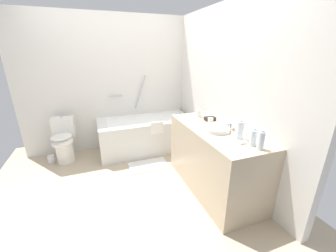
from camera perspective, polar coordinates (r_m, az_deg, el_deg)
The scene contains 17 objects.
ground_plane at distance 3.06m, azimuth -10.31°, elevation -15.24°, with size 3.71×3.71×0.00m, color #C1AD8E.
wall_back_tiled at distance 3.93m, azimuth -15.13°, elevation 10.99°, with size 3.11×0.10×2.36m, color silver.
wall_right_mirror at distance 3.09m, azimuth 14.98°, elevation 8.70°, with size 0.10×3.08×2.36m, color silver.
bathtub at distance 3.83m, azimuth -6.12°, elevation -2.03°, with size 1.66×0.76×1.33m.
toilet at distance 3.80m, azimuth -26.91°, elevation -3.80°, with size 0.38×0.54×0.73m.
vanity_counter at distance 2.79m, azimuth 12.65°, elevation -8.88°, with size 0.64×1.47×0.85m, color tan.
sink_basin at distance 2.53m, azimuth 13.49°, elevation -0.84°, with size 0.30×0.30×0.05m, color white.
sink_faucet at distance 2.63m, azimuth 16.80°, elevation -0.15°, with size 0.10×0.15×0.08m.
water_bottle_0 at distance 2.34m, azimuth 19.32°, elevation -1.09°, with size 0.07×0.07×0.22m.
water_bottle_1 at distance 2.23m, azimuth 22.55°, elevation -2.99°, with size 0.07×0.07×0.19m.
water_bottle_2 at distance 2.17m, azimuth 24.36°, elevation -3.66°, with size 0.06×0.06×0.20m.
drinking_glass_0 at distance 2.72m, azimuth 11.65°, elevation 1.26°, with size 0.07×0.07×0.09m, color white.
drinking_glass_1 at distance 3.02m, azimuth 8.52°, elevation 3.42°, with size 0.06×0.06×0.10m, color white.
amenity_basket at distance 2.89m, azimuth 11.52°, elevation 2.01°, with size 0.14×0.10×0.05m, color #2D2823.
soap_dish at distance 2.28m, azimuth 19.87°, elevation -4.27°, with size 0.09×0.06×0.02m, color white.
bath_mat at distance 3.42m, azimuth -5.38°, elevation -10.76°, with size 0.62×0.37×0.01m, color white.
toilet_paper_roll at distance 3.99m, azimuth -29.55°, elevation -7.91°, with size 0.11×0.11×0.11m, color white.
Camera 1 is at (-0.35, -2.48, 1.75)m, focal length 22.03 mm.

